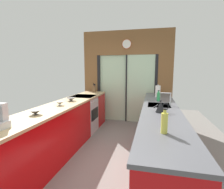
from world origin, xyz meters
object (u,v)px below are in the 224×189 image
(oven_range, at_px, (84,114))
(kettle, at_px, (161,107))
(paper_towel_roll, at_px, (158,91))
(mixing_bowl_near, at_px, (35,112))
(soap_bottle_near, at_px, (164,123))
(soap_bottle_far, at_px, (158,96))
(knife_block, at_px, (94,89))
(mixing_bowl_far, at_px, (71,99))
(mixing_bowl_mid, at_px, (60,103))

(oven_range, xyz_separation_m, kettle, (1.80, -1.28, 0.55))
(oven_range, relative_size, paper_towel_roll, 3.04)
(oven_range, relative_size, mixing_bowl_near, 4.91)
(soap_bottle_near, xyz_separation_m, soap_bottle_far, (0.00, 1.93, -0.02))
(kettle, bearing_deg, knife_block, 130.95)
(paper_towel_roll, bearing_deg, soap_bottle_far, -90.00)
(mixing_bowl_far, bearing_deg, soap_bottle_far, 14.73)
(knife_block, distance_m, soap_bottle_far, 2.05)
(mixing_bowl_near, distance_m, soap_bottle_far, 2.39)
(mixing_bowl_near, height_order, mixing_bowl_mid, mixing_bowl_mid)
(paper_towel_roll, bearing_deg, kettle, -89.92)
(oven_range, xyz_separation_m, mixing_bowl_far, (0.02, -0.71, 0.50))
(mixing_bowl_mid, distance_m, paper_towel_roll, 2.28)
(mixing_bowl_near, bearing_deg, kettle, 17.73)
(mixing_bowl_far, distance_m, soap_bottle_far, 1.84)
(mixing_bowl_far, distance_m, knife_block, 1.49)
(soap_bottle_far, bearing_deg, mixing_bowl_near, -138.03)
(knife_block, xyz_separation_m, paper_towel_roll, (1.78, -0.53, 0.04))
(mixing_bowl_mid, xyz_separation_m, mixing_bowl_far, (-0.00, 0.45, -0.00))
(mixing_bowl_far, xyz_separation_m, kettle, (1.78, -0.56, 0.05))
(mixing_bowl_near, height_order, paper_towel_roll, paper_towel_roll)
(knife_block, relative_size, paper_towel_roll, 0.89)
(oven_range, height_order, soap_bottle_near, soap_bottle_near)
(soap_bottle_near, height_order, soap_bottle_far, soap_bottle_near)
(paper_towel_roll, bearing_deg, oven_range, -172.00)
(mixing_bowl_far, height_order, soap_bottle_far, soap_bottle_far)
(mixing_bowl_mid, bearing_deg, soap_bottle_far, 27.34)
(mixing_bowl_far, distance_m, kettle, 1.87)
(mixing_bowl_mid, xyz_separation_m, soap_bottle_near, (1.78, -1.01, 0.07))
(mixing_bowl_far, height_order, kettle, kettle)
(soap_bottle_far, xyz_separation_m, paper_towel_roll, (0.00, 0.50, 0.04))
(oven_range, bearing_deg, kettle, -35.31)
(mixing_bowl_near, bearing_deg, soap_bottle_far, 41.97)
(kettle, bearing_deg, mixing_bowl_near, -162.27)
(knife_block, xyz_separation_m, soap_bottle_far, (1.78, -1.02, -0.01))
(oven_range, relative_size, knife_block, 3.39)
(soap_bottle_near, relative_size, paper_towel_roll, 0.87)
(mixing_bowl_near, distance_m, kettle, 1.87)
(soap_bottle_near, bearing_deg, soap_bottle_far, 90.00)
(oven_range, xyz_separation_m, mixing_bowl_mid, (0.02, -1.16, 0.50))
(oven_range, height_order, paper_towel_roll, paper_towel_roll)
(mixing_bowl_near, distance_m, mixing_bowl_mid, 0.68)
(mixing_bowl_near, bearing_deg, mixing_bowl_far, 90.00)
(oven_range, bearing_deg, soap_bottle_near, -50.44)
(mixing_bowl_mid, distance_m, soap_bottle_far, 2.00)
(soap_bottle_far, height_order, paper_towel_roll, paper_towel_roll)
(knife_block, height_order, soap_bottle_near, knife_block)
(kettle, relative_size, soap_bottle_far, 1.05)
(mixing_bowl_near, height_order, soap_bottle_far, soap_bottle_far)
(soap_bottle_far, bearing_deg, mixing_bowl_mid, -152.66)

